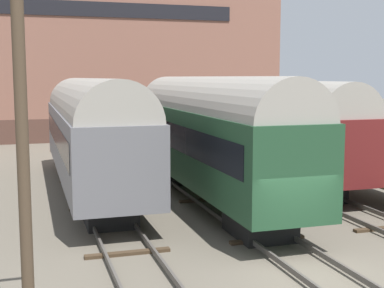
# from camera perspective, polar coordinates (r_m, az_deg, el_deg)

# --- Properties ---
(ground_plane) EXTENTS (200.00, 200.00, 0.00)m
(ground_plane) POSITION_cam_1_polar(r_m,az_deg,el_deg) (15.41, 12.90, -13.26)
(ground_plane) COLOR #60594C
(track_left) EXTENTS (2.60, 60.00, 0.26)m
(track_left) POSITION_cam_1_polar(r_m,az_deg,el_deg) (13.77, -4.55, -15.00)
(track_left) COLOR #4C4742
(track_left) RESTS_ON ground
(track_middle) EXTENTS (2.60, 60.00, 0.26)m
(track_middle) POSITION_cam_1_polar(r_m,az_deg,el_deg) (15.37, 12.91, -12.76)
(track_middle) COLOR #4C4742
(track_middle) RESTS_ON ground
(train_car_green) EXTENTS (2.94, 15.31, 5.36)m
(train_car_green) POSITION_cam_1_polar(r_m,az_deg,el_deg) (22.44, 2.07, 1.32)
(train_car_green) COLOR black
(train_car_green) RESTS_ON ground
(train_car_maroon) EXTENTS (3.09, 16.52, 5.16)m
(train_car_maroon) POSITION_cam_1_polar(r_m,az_deg,el_deg) (28.48, 7.76, 2.22)
(train_car_maroon) COLOR black
(train_car_maroon) RESTS_ON ground
(train_car_grey) EXTENTS (3.11, 16.99, 5.28)m
(train_car_grey) POSITION_cam_1_polar(r_m,az_deg,el_deg) (24.94, -10.76, 1.64)
(train_car_grey) COLOR black
(train_car_grey) RESTS_ON ground
(utility_pole) EXTENTS (1.80, 0.24, 8.77)m
(utility_pole) POSITION_cam_1_polar(r_m,az_deg,el_deg) (10.54, -17.73, 2.55)
(utility_pole) COLOR #473828
(utility_pole) RESTS_ON ground
(warehouse_building) EXTENTS (32.97, 10.90, 19.60)m
(warehouse_building) POSITION_cam_1_polar(r_m,az_deg,el_deg) (50.43, -10.95, 12.11)
(warehouse_building) COLOR #4F342A
(warehouse_building) RESTS_ON ground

